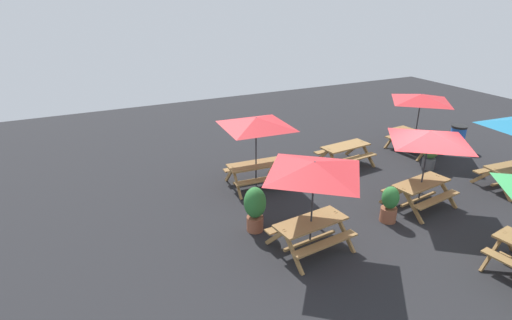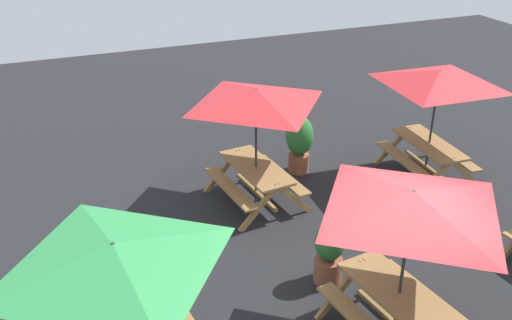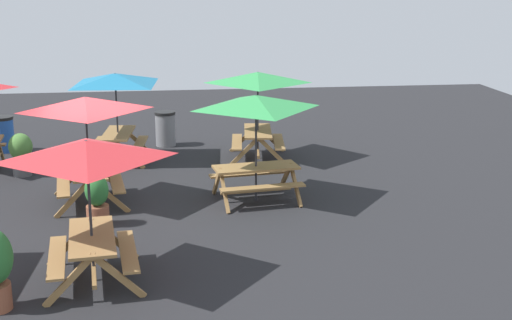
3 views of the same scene
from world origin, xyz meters
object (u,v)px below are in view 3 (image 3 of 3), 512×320
(trash_bin_blue, at_px, (3,134))
(potted_plant_2, at_px, (21,152))
(picnic_table_0, at_px, (256,110))
(picnic_table_1, at_px, (87,160))
(trash_bin_gray, at_px, (165,128))
(picnic_table_7, at_px, (258,84))
(picnic_table_6, at_px, (115,85))
(picnic_table_5, at_px, (86,112))
(potted_plant_1, at_px, (97,199))

(trash_bin_blue, relative_size, potted_plant_2, 0.94)
(picnic_table_0, height_order, picnic_table_1, same)
(trash_bin_gray, relative_size, potted_plant_2, 0.94)
(picnic_table_1, height_order, trash_bin_blue, picnic_table_1)
(picnic_table_7, height_order, potted_plant_2, picnic_table_7)
(picnic_table_6, bearing_deg, trash_bin_blue, -109.37)
(picnic_table_0, relative_size, picnic_table_7, 1.00)
(picnic_table_5, bearing_deg, potted_plant_2, -150.07)
(picnic_table_6, relative_size, picnic_table_7, 1.21)
(trash_bin_blue, bearing_deg, picnic_table_0, 50.45)
(trash_bin_blue, distance_m, potted_plant_2, 2.71)
(picnic_table_6, xyz_separation_m, trash_bin_blue, (-1.43, -3.18, -1.49))
(picnic_table_0, distance_m, trash_bin_blue, 8.31)
(picnic_table_7, relative_size, potted_plant_2, 2.23)
(picnic_table_0, bearing_deg, picnic_table_6, 121.76)
(picnic_table_5, distance_m, trash_bin_blue, 5.89)
(picnic_table_0, bearing_deg, potted_plant_1, -168.03)
(picnic_table_0, bearing_deg, trash_bin_blue, 132.61)
(picnic_table_1, distance_m, trash_bin_gray, 9.34)
(trash_bin_blue, height_order, potted_plant_1, potted_plant_1)
(picnic_table_5, height_order, trash_bin_gray, picnic_table_5)
(picnic_table_1, relative_size, trash_bin_blue, 2.38)
(trash_bin_gray, bearing_deg, picnic_table_7, 53.18)
(picnic_table_1, xyz_separation_m, picnic_table_6, (-7.57, -0.02, 0.00))
(trash_bin_gray, distance_m, potted_plant_1, 6.66)
(potted_plant_2, bearing_deg, trash_bin_gray, 127.79)
(picnic_table_6, distance_m, picnic_table_7, 3.64)
(picnic_table_0, xyz_separation_m, picnic_table_7, (-3.55, 0.51, 0.00))
(picnic_table_6, height_order, potted_plant_1, picnic_table_6)
(potted_plant_1, bearing_deg, picnic_table_7, 141.51)
(picnic_table_6, bearing_deg, picnic_table_1, 5.01)
(picnic_table_0, distance_m, picnic_table_6, 4.90)
(picnic_table_6, xyz_separation_m, potted_plant_1, (4.94, -0.12, -1.46))
(potted_plant_1, bearing_deg, picnic_table_0, 109.81)
(trash_bin_blue, bearing_deg, potted_plant_1, 25.63)
(picnic_table_0, xyz_separation_m, trash_bin_blue, (-5.21, -6.30, -1.49))
(trash_bin_gray, relative_size, trash_bin_blue, 1.00)
(picnic_table_1, height_order, potted_plant_2, picnic_table_1)
(trash_bin_gray, height_order, potted_plant_1, potted_plant_1)
(picnic_table_7, distance_m, potted_plant_2, 6.11)
(picnic_table_7, bearing_deg, picnic_table_1, -19.91)
(picnic_table_1, relative_size, potted_plant_2, 2.23)
(picnic_table_1, distance_m, picnic_table_6, 7.57)
(picnic_table_5, bearing_deg, potted_plant_1, 3.48)
(picnic_table_0, xyz_separation_m, picnic_table_5, (-0.24, -3.52, 0.00))
(picnic_table_5, bearing_deg, trash_bin_gray, 154.92)
(picnic_table_5, distance_m, trash_bin_gray, 5.57)
(picnic_table_1, bearing_deg, picnic_table_0, 134.60)
(picnic_table_1, xyz_separation_m, picnic_table_7, (-7.34, 3.61, 0.00))
(picnic_table_7, bearing_deg, picnic_table_6, -87.22)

